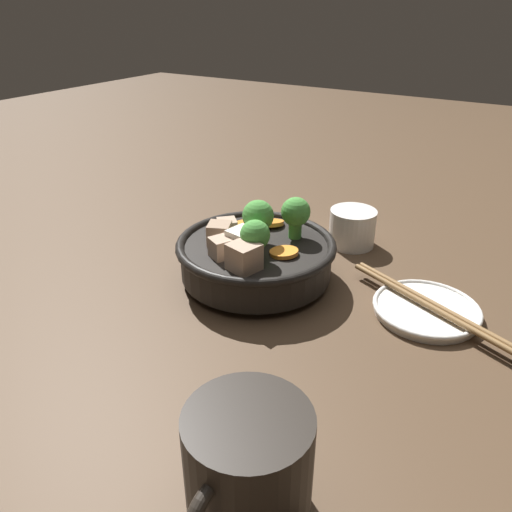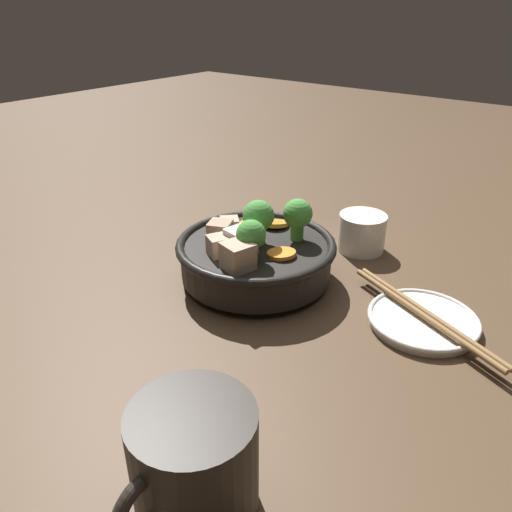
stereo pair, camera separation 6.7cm
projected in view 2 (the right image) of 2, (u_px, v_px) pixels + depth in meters
The scene contains 6 objects.
ground_plane at pixel (256, 279), 0.68m from camera, with size 3.00×3.00×0.00m, color #4C3826.
stirfry_bowl at pixel (256, 253), 0.66m from camera, with size 0.21×0.21×0.11m.
side_saucer at pixel (423, 320), 0.59m from camera, with size 0.13×0.13×0.01m.
tea_cup at pixel (362, 232), 0.75m from camera, with size 0.07×0.07×0.06m.
dark_mug at pixel (193, 464), 0.36m from camera, with size 0.12×0.09×0.09m.
chopsticks_pair at pixel (424, 314), 0.58m from camera, with size 0.10×0.22×0.01m.
Camera 2 is at (0.46, 0.37, 0.35)m, focal length 35.00 mm.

